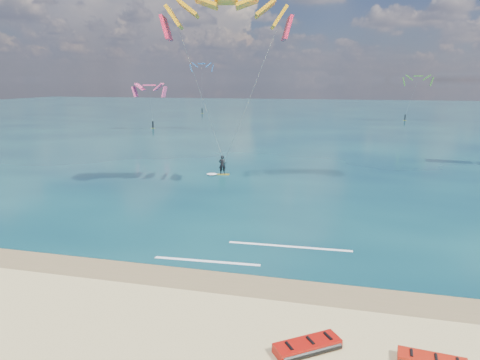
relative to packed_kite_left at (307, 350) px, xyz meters
name	(u,v)px	position (x,y,z in m)	size (l,w,h in m)	color
ground	(301,155)	(-4.27, 41.47, 0.00)	(320.00, 320.00, 0.00)	tan
wet_sand_strip	(226,282)	(-4.27, 4.47, 0.00)	(320.00, 2.40, 0.01)	brown
sea	(324,116)	(-4.27, 105.47, 0.02)	(320.00, 200.00, 0.04)	#092535
packed_kite_left	(307,350)	(0.00, 0.00, 0.00)	(2.66, 1.15, 0.42)	#AA1009
kitesurfer_main	(224,87)	(-9.50, 23.22, 8.87)	(11.47, 10.23, 17.39)	yellow
shoreline_foam	(254,253)	(-3.64, 8.18, 0.04)	(10.51, 3.63, 0.01)	white
distant_kites	(256,96)	(-19.60, 87.46, 5.66)	(60.21, 41.93, 13.78)	#214F8F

